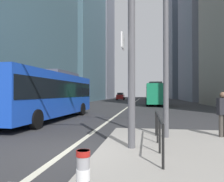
# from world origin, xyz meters

# --- Properties ---
(ground_plane) EXTENTS (160.00, 160.00, 0.00)m
(ground_plane) POSITION_xyz_m (0.00, 20.00, 0.00)
(ground_plane) COLOR #303033
(lane_centre_line) EXTENTS (0.20, 80.00, 0.01)m
(lane_centre_line) POSITION_xyz_m (0.00, 30.00, 0.01)
(lane_centre_line) COLOR beige
(lane_centre_line) RESTS_ON ground
(office_tower_left_mid) EXTENTS (13.19, 23.00, 34.55)m
(office_tower_left_mid) POSITION_xyz_m (-16.00, 45.31, 17.28)
(office_tower_left_mid) COLOR slate
(office_tower_left_mid) RESTS_ON ground
(office_tower_left_far) EXTENTS (12.45, 16.39, 48.98)m
(office_tower_left_far) POSITION_xyz_m (-16.00, 69.33, 24.49)
(office_tower_left_far) COLOR slate
(office_tower_left_far) RESTS_ON ground
(office_tower_right_mid) EXTENTS (11.46, 20.16, 34.59)m
(office_tower_right_mid) POSITION_xyz_m (17.00, 49.23, 17.30)
(office_tower_right_mid) COLOR slate
(office_tower_right_mid) RESTS_ON ground
(office_tower_right_far) EXTENTS (13.85, 19.59, 52.78)m
(office_tower_right_far) POSITION_xyz_m (17.00, 72.67, 26.39)
(office_tower_right_far) COLOR slate
(office_tower_right_far) RESTS_ON ground
(city_bus_blue_oncoming) EXTENTS (2.94, 11.33, 3.40)m
(city_bus_blue_oncoming) POSITION_xyz_m (-4.11, 7.53, 1.84)
(city_bus_blue_oncoming) COLOR blue
(city_bus_blue_oncoming) RESTS_ON ground
(city_bus_red_receding) EXTENTS (2.78, 11.41, 3.40)m
(city_bus_red_receding) POSITION_xyz_m (3.61, 28.03, 1.84)
(city_bus_red_receding) COLOR #198456
(city_bus_red_receding) RESTS_ON ground
(car_oncoming_mid) EXTENTS (2.08, 4.22, 1.94)m
(car_oncoming_mid) POSITION_xyz_m (-4.43, 51.61, 0.99)
(car_oncoming_mid) COLOR maroon
(car_oncoming_mid) RESTS_ON ground
(car_receding_near) EXTENTS (2.14, 4.17, 1.94)m
(car_receding_near) POSITION_xyz_m (4.14, 45.40, 0.99)
(car_receding_near) COLOR black
(car_receding_near) RESTS_ON ground
(traffic_signal_gantry) EXTENTS (6.15, 0.65, 6.00)m
(traffic_signal_gantry) POSITION_xyz_m (-0.06, 0.22, 4.11)
(traffic_signal_gantry) COLOR #515156
(traffic_signal_gantry) RESTS_ON median_island
(street_lamp_post) EXTENTS (5.50, 0.32, 8.00)m
(street_lamp_post) POSITION_xyz_m (3.16, 2.05, 5.28)
(street_lamp_post) COLOR #56565B
(street_lamp_post) RESTS_ON median_island
(bollard_left) EXTENTS (0.20, 0.20, 0.87)m
(bollard_left) POSITION_xyz_m (1.59, -3.57, 0.63)
(bollard_left) COLOR #99999E
(bollard_left) RESTS_ON median_island
(pedestrian_railing) EXTENTS (0.06, 3.94, 0.98)m
(pedestrian_railing) POSITION_xyz_m (2.80, 0.38, 0.87)
(pedestrian_railing) COLOR black
(pedestrian_railing) RESTS_ON median_island
(pedestrian_waiting) EXTENTS (0.42, 0.32, 1.70)m
(pedestrian_waiting) POSITION_xyz_m (5.29, 2.45, 1.10)
(pedestrian_waiting) COLOR #423D38
(pedestrian_waiting) RESTS_ON median_island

